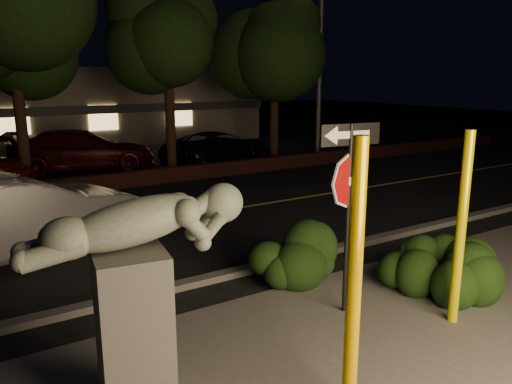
{
  "coord_description": "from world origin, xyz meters",
  "views": [
    {
      "loc": [
        -4.7,
        -4.59,
        3.61
      ],
      "look_at": [
        -0.13,
        2.66,
        1.6
      ],
      "focal_mm": 35.0,
      "sensor_mm": 36.0,
      "label": 1
    }
  ],
  "objects_px": {
    "yellow_pole_left": "(354,288)",
    "signpost": "(349,181)",
    "streetlight": "(317,22)",
    "parked_car_darkred": "(82,150)",
    "yellow_pole_right": "(461,230)",
    "silver_sedan": "(13,217)",
    "sculpture": "(135,282)",
    "parked_car_dark": "(217,148)"
  },
  "relations": [
    {
      "from": "signpost",
      "to": "silver_sedan",
      "type": "distance_m",
      "value": 6.77
    },
    {
      "from": "yellow_pole_left",
      "to": "yellow_pole_right",
      "type": "height_order",
      "value": "yellow_pole_left"
    },
    {
      "from": "yellow_pole_right",
      "to": "streetlight",
      "type": "distance_m",
      "value": 16.21
    },
    {
      "from": "yellow_pole_left",
      "to": "sculpture",
      "type": "relative_size",
      "value": 1.23
    },
    {
      "from": "signpost",
      "to": "streetlight",
      "type": "xyz_separation_m",
      "value": [
        9.2,
        12.26,
        3.73
      ]
    },
    {
      "from": "yellow_pole_right",
      "to": "signpost",
      "type": "bearing_deg",
      "value": 136.32
    },
    {
      "from": "silver_sedan",
      "to": "parked_car_darkred",
      "type": "distance_m",
      "value": 9.69
    },
    {
      "from": "streetlight",
      "to": "parked_car_darkred",
      "type": "height_order",
      "value": "streetlight"
    },
    {
      "from": "yellow_pole_left",
      "to": "parked_car_darkred",
      "type": "relative_size",
      "value": 0.57
    },
    {
      "from": "yellow_pole_left",
      "to": "silver_sedan",
      "type": "bearing_deg",
      "value": 107.77
    },
    {
      "from": "yellow_pole_right",
      "to": "parked_car_darkred",
      "type": "bearing_deg",
      "value": 96.18
    },
    {
      "from": "sculpture",
      "to": "streetlight",
      "type": "distance_m",
      "value": 18.58
    },
    {
      "from": "yellow_pole_left",
      "to": "signpost",
      "type": "distance_m",
      "value": 2.62
    },
    {
      "from": "signpost",
      "to": "sculpture",
      "type": "distance_m",
      "value": 3.58
    },
    {
      "from": "streetlight",
      "to": "parked_car_darkred",
      "type": "xyz_separation_m",
      "value": [
        -9.71,
        2.1,
        -5.03
      ]
    },
    {
      "from": "sculpture",
      "to": "yellow_pole_right",
      "type": "bearing_deg",
      "value": 2.42
    },
    {
      "from": "yellow_pole_left",
      "to": "parked_car_dark",
      "type": "xyz_separation_m",
      "value": [
        6.26,
        14.85,
        -0.85
      ]
    },
    {
      "from": "signpost",
      "to": "silver_sedan",
      "type": "relative_size",
      "value": 0.56
    },
    {
      "from": "parked_car_darkred",
      "to": "silver_sedan",
      "type": "bearing_deg",
      "value": 173.61
    },
    {
      "from": "yellow_pole_left",
      "to": "signpost",
      "type": "height_order",
      "value": "yellow_pole_left"
    },
    {
      "from": "yellow_pole_right",
      "to": "parked_car_dark",
      "type": "bearing_deg",
      "value": 76.3
    },
    {
      "from": "silver_sedan",
      "to": "parked_car_darkred",
      "type": "height_order",
      "value": "silver_sedan"
    },
    {
      "from": "yellow_pole_left",
      "to": "streetlight",
      "type": "height_order",
      "value": "streetlight"
    },
    {
      "from": "signpost",
      "to": "parked_car_darkred",
      "type": "bearing_deg",
      "value": 100.19
    },
    {
      "from": "yellow_pole_left",
      "to": "parked_car_dark",
      "type": "bearing_deg",
      "value": 67.15
    },
    {
      "from": "yellow_pole_right",
      "to": "parked_car_dark",
      "type": "height_order",
      "value": "yellow_pole_right"
    },
    {
      "from": "sculpture",
      "to": "parked_car_darkred",
      "type": "relative_size",
      "value": 0.46
    },
    {
      "from": "yellow_pole_left",
      "to": "yellow_pole_right",
      "type": "distance_m",
      "value": 2.96
    },
    {
      "from": "signpost",
      "to": "parked_car_dark",
      "type": "height_order",
      "value": "signpost"
    },
    {
      "from": "streetlight",
      "to": "signpost",
      "type": "bearing_deg",
      "value": -125.55
    },
    {
      "from": "yellow_pole_right",
      "to": "silver_sedan",
      "type": "distance_m",
      "value": 8.27
    },
    {
      "from": "sculpture",
      "to": "parked_car_dark",
      "type": "distance_m",
      "value": 15.78
    },
    {
      "from": "parked_car_dark",
      "to": "yellow_pole_left",
      "type": "bearing_deg",
      "value": 135.57
    },
    {
      "from": "signpost",
      "to": "parked_car_darkred",
      "type": "distance_m",
      "value": 14.43
    },
    {
      "from": "sculpture",
      "to": "parked_car_dark",
      "type": "xyz_separation_m",
      "value": [
        8.06,
        13.54,
        -0.86
      ]
    },
    {
      "from": "sculpture",
      "to": "silver_sedan",
      "type": "relative_size",
      "value": 0.48
    },
    {
      "from": "streetlight",
      "to": "parked_car_dark",
      "type": "bearing_deg",
      "value": 173.26
    },
    {
      "from": "signpost",
      "to": "parked_car_dark",
      "type": "relative_size",
      "value": 0.6
    },
    {
      "from": "yellow_pole_left",
      "to": "parked_car_darkred",
      "type": "bearing_deg",
      "value": 85.91
    },
    {
      "from": "silver_sedan",
      "to": "streetlight",
      "type": "bearing_deg",
      "value": -78.42
    },
    {
      "from": "yellow_pole_right",
      "to": "sculpture",
      "type": "relative_size",
      "value": 1.16
    },
    {
      "from": "parked_car_darkred",
      "to": "parked_car_dark",
      "type": "relative_size",
      "value": 1.11
    }
  ]
}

